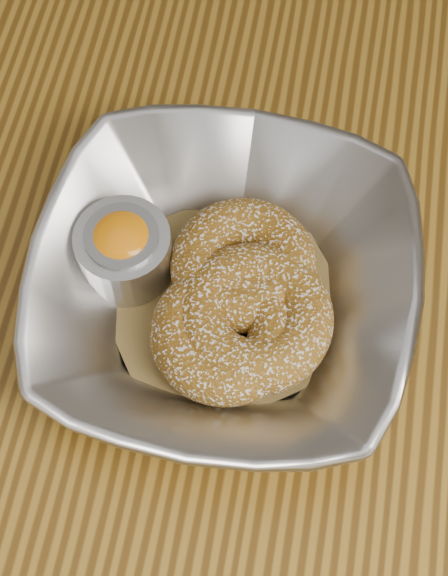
% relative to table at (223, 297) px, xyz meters
% --- Properties ---
extents(ground_plane, '(4.00, 4.00, 0.00)m').
position_rel_table_xyz_m(ground_plane, '(0.00, 0.00, -0.65)').
color(ground_plane, '#565659').
rests_on(ground_plane, ground).
extents(table, '(1.20, 0.80, 0.75)m').
position_rel_table_xyz_m(table, '(0.00, 0.00, 0.00)').
color(table, brown).
rests_on(table, ground_plane).
extents(serving_bowl, '(0.23, 0.23, 0.06)m').
position_rel_table_xyz_m(serving_bowl, '(0.01, -0.05, 0.13)').
color(serving_bowl, '#B1B3B8').
rests_on(serving_bowl, table).
extents(parchment, '(0.20, 0.20, 0.00)m').
position_rel_table_xyz_m(parchment, '(0.01, -0.05, 0.11)').
color(parchment, brown).
rests_on(parchment, table).
extents(donut_back, '(0.12, 0.12, 0.03)m').
position_rel_table_xyz_m(donut_back, '(0.02, -0.03, 0.13)').
color(donut_back, brown).
rests_on(donut_back, parchment).
extents(donut_front, '(0.11, 0.11, 0.03)m').
position_rel_table_xyz_m(donut_front, '(0.02, -0.08, 0.12)').
color(donut_front, brown).
rests_on(donut_front, parchment).
extents(donut_extra, '(0.11, 0.11, 0.03)m').
position_rel_table_xyz_m(donut_extra, '(0.03, -0.07, 0.13)').
color(donut_extra, brown).
rests_on(donut_extra, parchment).
extents(ramekin, '(0.06, 0.06, 0.05)m').
position_rel_table_xyz_m(ramekin, '(-0.06, -0.04, 0.13)').
color(ramekin, '#B1B3B8').
rests_on(ramekin, table).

